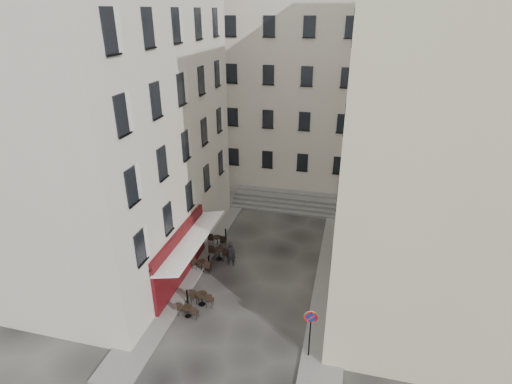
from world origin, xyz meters
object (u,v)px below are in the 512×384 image
(bistro_table_a, at_px, (188,310))
(pedestrian, at_px, (231,253))
(no_parking_sign, at_px, (310,326))
(bistro_table_b, at_px, (202,298))

(bistro_table_a, distance_m, pedestrian, 5.25)
(pedestrian, bearing_deg, no_parking_sign, 129.52)
(no_parking_sign, xyz_separation_m, bistro_table_b, (-6.25, 2.30, -1.48))
(pedestrian, bearing_deg, bistro_table_a, 78.22)
(bistro_table_b, relative_size, pedestrian, 0.78)
(bistro_table_a, xyz_separation_m, pedestrian, (0.80, 5.17, 0.44))
(no_parking_sign, relative_size, bistro_table_b, 2.04)
(bistro_table_a, bearing_deg, no_parking_sign, -10.32)
(pedestrian, bearing_deg, bistro_table_b, 81.31)
(bistro_table_a, height_order, bistro_table_b, bistro_table_b)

